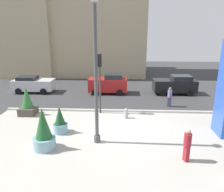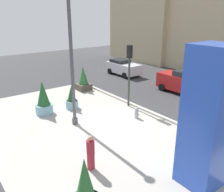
{
  "view_description": "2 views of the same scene",
  "coord_description": "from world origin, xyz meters",
  "px_view_note": "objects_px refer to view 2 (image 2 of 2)",
  "views": [
    {
      "loc": [
        0.15,
        -13.04,
        6.02
      ],
      "look_at": [
        -0.52,
        0.58,
        2.03
      ],
      "focal_mm": 35.17,
      "sensor_mm": 36.0,
      "label": 1
    },
    {
      "loc": [
        11.06,
        -8.31,
        6.64
      ],
      "look_at": [
        -0.44,
        0.45,
        1.58
      ],
      "focal_mm": 38.66,
      "sensor_mm": 36.0,
      "label": 2
    }
  ],
  "objects_px": {
    "potted_plant_mid_plaza": "(72,99)",
    "pedestrian_crossing": "(212,112)",
    "art_pillar_blue": "(207,120)",
    "potted_plant_near_right": "(83,80)",
    "car_far_lane": "(181,81)",
    "car_curb_west": "(123,67)",
    "potted_plant_near_left": "(43,100)",
    "pedestrian_by_curb": "(91,151)",
    "fire_hydrant": "(137,113)",
    "traffic_light_far_side": "(129,66)",
    "lamp_post": "(72,65)"
  },
  "relations": [
    {
      "from": "car_curb_west",
      "to": "car_far_lane",
      "type": "height_order",
      "value": "car_far_lane"
    },
    {
      "from": "traffic_light_far_side",
      "to": "car_curb_west",
      "type": "xyz_separation_m",
      "value": [
        -7.5,
        5.73,
        -2.17
      ]
    },
    {
      "from": "potted_plant_near_right",
      "to": "art_pillar_blue",
      "type": "bearing_deg",
      "value": -10.97
    },
    {
      "from": "traffic_light_far_side",
      "to": "car_far_lane",
      "type": "xyz_separation_m",
      "value": [
        0.27,
        5.68,
        -2.04
      ]
    },
    {
      "from": "potted_plant_near_left",
      "to": "pedestrian_by_curb",
      "type": "relative_size",
      "value": 1.39
    },
    {
      "from": "potted_plant_mid_plaza",
      "to": "pedestrian_crossing",
      "type": "bearing_deg",
      "value": 34.56
    },
    {
      "from": "pedestrian_by_curb",
      "to": "fire_hydrant",
      "type": "bearing_deg",
      "value": 117.79
    },
    {
      "from": "art_pillar_blue",
      "to": "potted_plant_near_right",
      "type": "xyz_separation_m",
      "value": [
        -13.6,
        2.64,
        -1.89
      ]
    },
    {
      "from": "traffic_light_far_side",
      "to": "pedestrian_crossing",
      "type": "distance_m",
      "value": 6.24
    },
    {
      "from": "lamp_post",
      "to": "traffic_light_far_side",
      "type": "xyz_separation_m",
      "value": [
        -0.29,
        4.67,
        -0.71
      ]
    },
    {
      "from": "potted_plant_near_left",
      "to": "fire_hydrant",
      "type": "height_order",
      "value": "potted_plant_near_left"
    },
    {
      "from": "car_far_lane",
      "to": "potted_plant_near_right",
      "type": "bearing_deg",
      "value": -131.93
    },
    {
      "from": "potted_plant_mid_plaza",
      "to": "fire_hydrant",
      "type": "distance_m",
      "value": 4.84
    },
    {
      "from": "pedestrian_by_curb",
      "to": "potted_plant_near_left",
      "type": "bearing_deg",
      "value": 173.53
    },
    {
      "from": "potted_plant_mid_plaza",
      "to": "fire_hydrant",
      "type": "height_order",
      "value": "potted_plant_mid_plaza"
    },
    {
      "from": "art_pillar_blue",
      "to": "traffic_light_far_side",
      "type": "distance_m",
      "value": 8.83
    },
    {
      "from": "potted_plant_near_left",
      "to": "pedestrian_by_curb",
      "type": "bearing_deg",
      "value": -6.47
    },
    {
      "from": "art_pillar_blue",
      "to": "car_curb_west",
      "type": "height_order",
      "value": "art_pillar_blue"
    },
    {
      "from": "traffic_light_far_side",
      "to": "art_pillar_blue",
      "type": "bearing_deg",
      "value": -21.76
    },
    {
      "from": "potted_plant_near_left",
      "to": "pedestrian_crossing",
      "type": "xyz_separation_m",
      "value": [
        8.04,
        7.31,
        -0.07
      ]
    },
    {
      "from": "lamp_post",
      "to": "pedestrian_by_curb",
      "type": "relative_size",
      "value": 4.6
    },
    {
      "from": "potted_plant_mid_plaza",
      "to": "car_curb_west",
      "type": "bearing_deg",
      "value": 120.07
    },
    {
      "from": "lamp_post",
      "to": "potted_plant_near_right",
      "type": "xyz_separation_m",
      "value": [
        -5.69,
        4.04,
        -2.82
      ]
    },
    {
      "from": "art_pillar_blue",
      "to": "potted_plant_near_left",
      "type": "xyz_separation_m",
      "value": [
        -10.62,
        -2.27,
        -1.82
      ]
    },
    {
      "from": "art_pillar_blue",
      "to": "fire_hydrant",
      "type": "bearing_deg",
      "value": 160.06
    },
    {
      "from": "potted_plant_near_left",
      "to": "traffic_light_far_side",
      "type": "height_order",
      "value": "traffic_light_far_side"
    },
    {
      "from": "potted_plant_near_right",
      "to": "car_far_lane",
      "type": "relative_size",
      "value": 0.56
    },
    {
      "from": "potted_plant_mid_plaza",
      "to": "potted_plant_near_left",
      "type": "bearing_deg",
      "value": -98.74
    },
    {
      "from": "pedestrian_crossing",
      "to": "art_pillar_blue",
      "type": "bearing_deg",
      "value": -62.8
    },
    {
      "from": "potted_plant_near_right",
      "to": "car_curb_west",
      "type": "bearing_deg",
      "value": 108.24
    },
    {
      "from": "potted_plant_mid_plaza",
      "to": "pedestrian_by_curb",
      "type": "height_order",
      "value": "potted_plant_mid_plaza"
    },
    {
      "from": "potted_plant_mid_plaza",
      "to": "pedestrian_crossing",
      "type": "height_order",
      "value": "potted_plant_mid_plaza"
    },
    {
      "from": "traffic_light_far_side",
      "to": "car_curb_west",
      "type": "bearing_deg",
      "value": 142.62
    },
    {
      "from": "car_far_lane",
      "to": "lamp_post",
      "type": "bearing_deg",
      "value": -89.9
    },
    {
      "from": "potted_plant_mid_plaza",
      "to": "pedestrian_crossing",
      "type": "relative_size",
      "value": 1.03
    },
    {
      "from": "potted_plant_mid_plaza",
      "to": "potted_plant_near_right",
      "type": "bearing_deg",
      "value": 138.27
    },
    {
      "from": "pedestrian_crossing",
      "to": "pedestrian_by_curb",
      "type": "xyz_separation_m",
      "value": [
        -0.82,
        -8.13,
        0.0
      ]
    },
    {
      "from": "traffic_light_far_side",
      "to": "pedestrian_by_curb",
      "type": "xyz_separation_m",
      "value": [
        4.79,
        -6.36,
        -2.1
      ]
    },
    {
      "from": "lamp_post",
      "to": "potted_plant_mid_plaza",
      "type": "xyz_separation_m",
      "value": [
        -2.41,
        1.11,
        -3.03
      ]
    },
    {
      "from": "potted_plant_mid_plaza",
      "to": "car_far_lane",
      "type": "relative_size",
      "value": 0.45
    },
    {
      "from": "art_pillar_blue",
      "to": "car_curb_west",
      "type": "relative_size",
      "value": 1.38
    },
    {
      "from": "traffic_light_far_side",
      "to": "car_curb_west",
      "type": "distance_m",
      "value": 9.69
    },
    {
      "from": "potted_plant_near_left",
      "to": "car_curb_west",
      "type": "bearing_deg",
      "value": 114.24
    },
    {
      "from": "lamp_post",
      "to": "car_far_lane",
      "type": "relative_size",
      "value": 2.0
    },
    {
      "from": "pedestrian_crossing",
      "to": "potted_plant_near_left",
      "type": "bearing_deg",
      "value": -137.72
    },
    {
      "from": "art_pillar_blue",
      "to": "car_far_lane",
      "type": "xyz_separation_m",
      "value": [
        -7.93,
        8.96,
        -1.82
      ]
    },
    {
      "from": "lamp_post",
      "to": "car_far_lane",
      "type": "distance_m",
      "value": 10.72
    },
    {
      "from": "potted_plant_near_left",
      "to": "traffic_light_far_side",
      "type": "distance_m",
      "value": 6.38
    },
    {
      "from": "art_pillar_blue",
      "to": "potted_plant_near_left",
      "type": "distance_m",
      "value": 11.02
    },
    {
      "from": "car_curb_west",
      "to": "potted_plant_near_left",
      "type": "bearing_deg",
      "value": -65.76
    }
  ]
}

